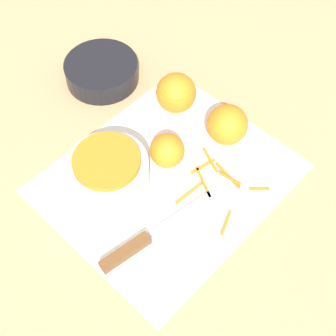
{
  "coord_description": "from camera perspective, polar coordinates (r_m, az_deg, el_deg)",
  "views": [
    {
      "loc": [
        -0.35,
        -0.34,
        0.75
      ],
      "look_at": [
        0.0,
        0.0,
        0.04
      ],
      "focal_mm": 50.0,
      "sensor_mm": 36.0,
      "label": 1
    }
  ],
  "objects": [
    {
      "name": "ground_plane",
      "position": [
        0.89,
        0.0,
        -1.31
      ],
      "size": [
        4.0,
        4.0,
        0.0
      ],
      "primitive_type": "plane",
      "color": "tan"
    },
    {
      "name": "cutting_board",
      "position": [
        0.89,
        0.0,
        -1.2
      ],
      "size": [
        0.43,
        0.37,
        0.01
      ],
      "color": "silver",
      "rests_on": "ground_plane"
    },
    {
      "name": "bowl_speckled",
      "position": [
        0.85,
        -7.24,
        -0.62
      ],
      "size": [
        0.15,
        0.15,
        0.09
      ],
      "color": "silver",
      "rests_on": "cutting_board"
    },
    {
      "name": "bowl_dark",
      "position": [
        1.05,
        -8.07,
        11.6
      ],
      "size": [
        0.16,
        0.16,
        0.05
      ],
      "color": "black",
      "rests_on": "ground_plane"
    },
    {
      "name": "knife",
      "position": [
        0.81,
        -3.53,
        -9.16
      ],
      "size": [
        0.24,
        0.06,
        0.02
      ],
      "rotation": [
        0.0,
        0.0,
        -0.16
      ],
      "color": "brown",
      "rests_on": "cutting_board"
    },
    {
      "name": "orange_left",
      "position": [
        0.96,
        0.99,
        9.14
      ],
      "size": [
        0.08,
        0.08,
        0.08
      ],
      "color": "orange",
      "rests_on": "cutting_board"
    },
    {
      "name": "orange_right",
      "position": [
        0.88,
        -0.1,
        2.13
      ],
      "size": [
        0.07,
        0.07,
        0.07
      ],
      "color": "orange",
      "rests_on": "cutting_board"
    },
    {
      "name": "orange_back",
      "position": [
        0.92,
        7.24,
        5.27
      ],
      "size": [
        0.08,
        0.08,
        0.08
      ],
      "color": "orange",
      "rests_on": "cutting_board"
    },
    {
      "name": "peel_pile",
      "position": [
        0.88,
        5.81,
        -1.74
      ],
      "size": [
        0.15,
        0.15,
        0.01
      ],
      "color": "orange",
      "rests_on": "cutting_board"
    }
  ]
}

